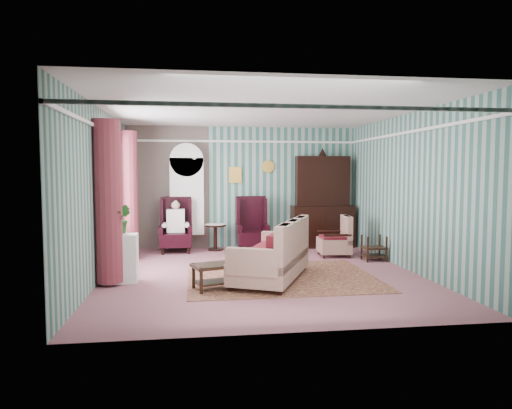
{
  "coord_description": "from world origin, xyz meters",
  "views": [
    {
      "loc": [
        -1.19,
        -7.96,
        1.83
      ],
      "look_at": [
        -0.02,
        0.6,
        1.2
      ],
      "focal_mm": 32.0,
      "sensor_mm": 36.0,
      "label": 1
    }
  ],
  "objects": [
    {
      "name": "wingback_right",
      "position": [
        0.15,
        2.45,
        0.62
      ],
      "size": [
        0.76,
        0.8,
        1.25
      ],
      "primitive_type": "cube",
      "color": "black",
      "rests_on": "floor"
    },
    {
      "name": "seated_woman",
      "position": [
        -1.6,
        2.45,
        0.59
      ],
      "size": [
        0.44,
        0.4,
        1.18
      ],
      "primitive_type": null,
      "color": "white",
      "rests_on": "floor"
    },
    {
      "name": "nest_table",
      "position": [
        2.47,
        0.9,
        0.27
      ],
      "size": [
        0.45,
        0.38,
        0.54
      ],
      "primitive_type": "cube",
      "color": "black",
      "rests_on": "floor"
    },
    {
      "name": "potted_plant_b",
      "position": [
        -2.38,
        -0.15,
        1.04
      ],
      "size": [
        0.33,
        0.3,
        0.49
      ],
      "primitive_type": "imported",
      "rotation": [
        0.0,
        0.0,
        -0.37
      ],
      "color": "#1A551C",
      "rests_on": "plant_stand"
    },
    {
      "name": "rug",
      "position": [
        0.3,
        -0.3,
        0.01
      ],
      "size": [
        3.2,
        2.6,
        0.01
      ],
      "primitive_type": "cube",
      "color": "#541F1C",
      "rests_on": "floor"
    },
    {
      "name": "potted_plant_a",
      "position": [
        -2.44,
        -0.43,
        1.01
      ],
      "size": [
        0.45,
        0.42,
        0.41
      ],
      "primitive_type": "imported",
      "rotation": [
        0.0,
        0.0,
        -0.32
      ],
      "color": "#1D5119",
      "rests_on": "plant_stand"
    },
    {
      "name": "dresser_hutch",
      "position": [
        1.9,
        2.72,
        1.18
      ],
      "size": [
        1.5,
        0.56,
        2.36
      ],
      "primitive_type": "cube",
      "color": "black",
      "rests_on": "floor"
    },
    {
      "name": "potted_plant_c",
      "position": [
        -2.5,
        -0.25,
        0.99
      ],
      "size": [
        0.22,
        0.22,
        0.39
      ],
      "primitive_type": "imported",
      "rotation": [
        0.0,
        0.0,
        0.03
      ],
      "color": "#255119",
      "rests_on": "plant_stand"
    },
    {
      "name": "sofa",
      "position": [
        0.09,
        -0.47,
        0.55
      ],
      "size": [
        1.74,
        2.29,
        1.1
      ],
      "primitive_type": "cube",
      "rotation": [
        0.0,
        0.0,
        1.14
      ],
      "color": "beige",
      "rests_on": "floor"
    },
    {
      "name": "floor",
      "position": [
        0.0,
        0.0,
        0.0
      ],
      "size": [
        6.0,
        6.0,
        0.0
      ],
      "primitive_type": "plane",
      "color": "#995967",
      "rests_on": "ground"
    },
    {
      "name": "plant_stand",
      "position": [
        -2.4,
        -0.3,
        0.4
      ],
      "size": [
        0.55,
        0.35,
        0.8
      ],
      "primitive_type": "cube",
      "color": "white",
      "rests_on": "floor"
    },
    {
      "name": "room_shell",
      "position": [
        -0.62,
        0.18,
        2.01
      ],
      "size": [
        5.53,
        6.02,
        2.91
      ],
      "color": "#396760",
      "rests_on": "ground"
    },
    {
      "name": "bookcase",
      "position": [
        -1.35,
        2.84,
        1.12
      ],
      "size": [
        0.8,
        0.28,
        2.24
      ],
      "primitive_type": "cube",
      "color": "white",
      "rests_on": "floor"
    },
    {
      "name": "floral_armchair",
      "position": [
        1.81,
        1.5,
        0.54
      ],
      "size": [
        0.91,
        0.78,
        1.07
      ],
      "primitive_type": "cube",
      "rotation": [
        0.0,
        0.0,
        1.5
      ],
      "color": "#C3B997",
      "rests_on": "floor"
    },
    {
      "name": "wingback_left",
      "position": [
        -1.6,
        2.45,
        0.62
      ],
      "size": [
        0.76,
        0.8,
        1.25
      ],
      "primitive_type": "cube",
      "color": "black",
      "rests_on": "floor"
    },
    {
      "name": "coffee_table",
      "position": [
        -0.79,
        -0.94,
        0.2
      ],
      "size": [
        0.95,
        0.69,
        0.4
      ],
      "primitive_type": "cube",
      "rotation": [
        0.0,
        0.0,
        0.32
      ],
      "color": "black",
      "rests_on": "floor"
    },
    {
      "name": "round_side_table",
      "position": [
        -0.7,
        2.6,
        0.3
      ],
      "size": [
        0.5,
        0.5,
        0.6
      ],
      "primitive_type": "cylinder",
      "color": "black",
      "rests_on": "floor"
    }
  ]
}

